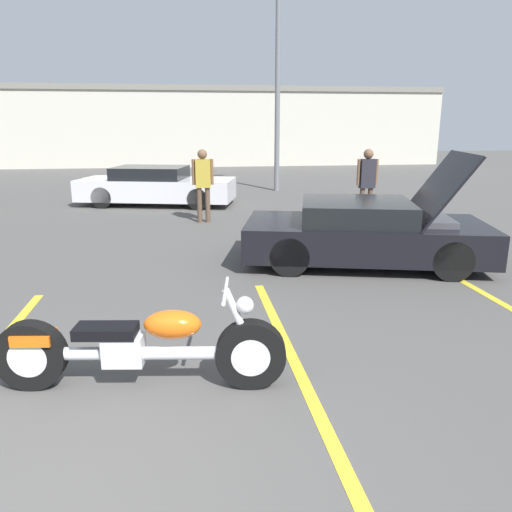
{
  "coord_description": "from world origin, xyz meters",
  "views": [
    {
      "loc": [
        1.03,
        -2.68,
        2.35
      ],
      "look_at": [
        1.85,
        3.11,
        0.8
      ],
      "focal_mm": 35.0,
      "sensor_mm": 36.0,
      "label": 1
    }
  ],
  "objects": [
    {
      "name": "far_building",
      "position": [
        0.0,
        27.83,
        2.34
      ],
      "size": [
        32.0,
        4.2,
        4.4
      ],
      "color": "beige",
      "rests_on": "ground"
    },
    {
      "name": "motorcycle",
      "position": [
        0.57,
        1.58,
        0.39
      ],
      "size": [
        2.64,
        0.75,
        0.96
      ],
      "rotation": [
        0.0,
        0.0,
        -0.13
      ],
      "color": "black",
      "rests_on": "ground"
    },
    {
      "name": "show_car_hood_open",
      "position": [
        4.08,
        5.34,
        0.55
      ],
      "size": [
        4.37,
        2.83,
        1.9
      ],
      "rotation": [
        0.0,
        0.0,
        -0.24
      ],
      "color": "black",
      "rests_on": "ground"
    },
    {
      "name": "parked_car_right_row",
      "position": [
        0.16,
        12.46,
        0.55
      ],
      "size": [
        4.8,
        2.75,
        1.13
      ],
      "rotation": [
        0.0,
        0.0,
        -0.24
      ],
      "color": "silver",
      "rests_on": "ground"
    },
    {
      "name": "spectator_far_lot",
      "position": [
        5.34,
        8.81,
        1.07
      ],
      "size": [
        0.52,
        0.23,
        1.78
      ],
      "color": "brown",
      "rests_on": "ground"
    },
    {
      "name": "light_pole",
      "position": [
        4.4,
        15.2,
        3.82
      ],
      "size": [
        1.21,
        0.28,
        6.88
      ],
      "color": "slate",
      "rests_on": "ground"
    },
    {
      "name": "spectator_near_motorcycle",
      "position": [
        1.46,
        9.51,
        1.06
      ],
      "size": [
        0.52,
        0.23,
        1.77
      ],
      "color": "brown",
      "rests_on": "ground"
    },
    {
      "name": "parking_stripe_back",
      "position": [
        2.07,
        1.79,
        0.0
      ],
      "size": [
        0.12,
        5.14,
        0.01
      ],
      "primitive_type": "cube",
      "color": "yellow",
      "rests_on": "ground"
    }
  ]
}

